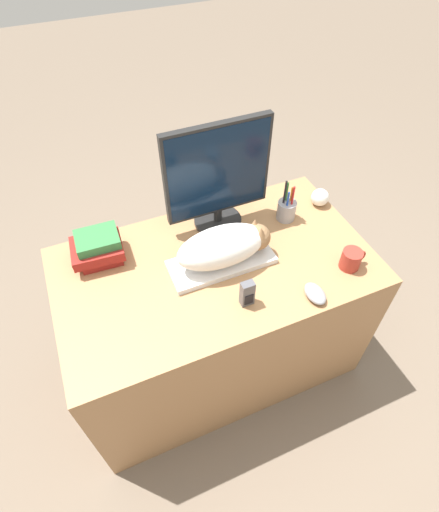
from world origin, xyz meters
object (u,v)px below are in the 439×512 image
(cat, at_px, (226,245))
(monitor, at_px, (218,176))
(book_stack, at_px, (98,248))
(computer_mouse, at_px, (315,294))
(keyboard, at_px, (221,262))
(pen_cup, at_px, (286,209))
(baseball, at_px, (320,197))
(phone, at_px, (247,294))
(coffee_mug, at_px, (351,259))

(cat, relative_size, monitor, 0.81)
(book_stack, bearing_deg, computer_mouse, -36.39)
(monitor, bearing_deg, keyboard, -109.69)
(computer_mouse, bearing_deg, pen_cup, 74.92)
(keyboard, height_order, computer_mouse, computer_mouse)
(computer_mouse, xyz_separation_m, book_stack, (-0.69, 0.51, 0.04))
(computer_mouse, height_order, pen_cup, pen_cup)
(baseball, distance_m, book_stack, 0.99)
(keyboard, relative_size, computer_mouse, 3.97)
(cat, bearing_deg, baseball, 16.68)
(baseball, distance_m, phone, 0.66)
(cat, xyz_separation_m, book_stack, (-0.45, 0.22, -0.04))
(cat, height_order, monitor, monitor)
(keyboard, height_order, baseball, baseball)
(pen_cup, bearing_deg, baseball, 6.79)
(keyboard, bearing_deg, phone, -87.22)
(monitor, relative_size, book_stack, 2.28)
(cat, relative_size, baseball, 4.82)
(pen_cup, xyz_separation_m, phone, (-0.36, -0.35, 0.01))
(cat, relative_size, book_stack, 1.85)
(cat, distance_m, coffee_mug, 0.49)
(keyboard, relative_size, coffee_mug, 3.89)
(pen_cup, bearing_deg, keyboard, -159.38)
(keyboard, xyz_separation_m, phone, (0.01, -0.21, 0.04))
(cat, height_order, baseball, cat)
(cat, bearing_deg, coffee_mug, -25.36)
(phone, bearing_deg, computer_mouse, -16.95)
(monitor, bearing_deg, phone, -99.33)
(keyboard, relative_size, cat, 1.09)
(keyboard, height_order, book_stack, book_stack)
(computer_mouse, bearing_deg, monitor, 108.46)
(baseball, xyz_separation_m, book_stack, (-0.99, 0.06, 0.02))
(keyboard, bearing_deg, cat, 0.00)
(coffee_mug, relative_size, baseball, 1.35)
(computer_mouse, xyz_separation_m, baseball, (0.30, 0.44, 0.02))
(keyboard, bearing_deg, pen_cup, 20.62)
(cat, xyz_separation_m, baseball, (0.53, 0.16, -0.06))
(monitor, xyz_separation_m, coffee_mug, (0.38, -0.44, -0.21))
(cat, relative_size, computer_mouse, 3.64)
(cat, height_order, computer_mouse, cat)
(cat, height_order, book_stack, cat)
(keyboard, distance_m, coffee_mug, 0.51)
(monitor, height_order, pen_cup, monitor)
(coffee_mug, bearing_deg, monitor, 130.72)
(cat, distance_m, baseball, 0.56)
(monitor, distance_m, baseball, 0.52)
(book_stack, bearing_deg, phone, -44.26)
(monitor, xyz_separation_m, baseball, (0.47, -0.07, -0.21))
(cat, bearing_deg, monitor, 74.65)
(book_stack, bearing_deg, pen_cup, -6.07)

